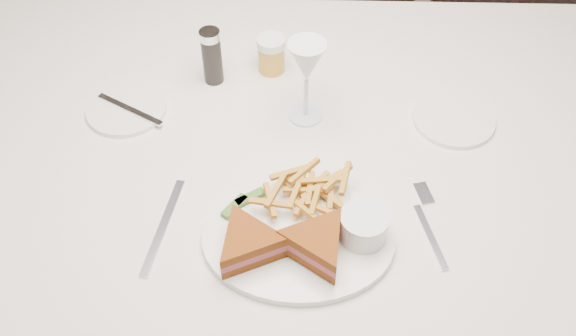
% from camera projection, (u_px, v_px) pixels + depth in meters
% --- Properties ---
extents(ground, '(5.00, 5.00, 0.00)m').
position_uv_depth(ground, '(315.00, 254.00, 1.95)').
color(ground, black).
rests_on(ground, ground).
extents(table, '(1.67, 1.15, 0.75)m').
position_uv_depth(table, '(290.00, 277.00, 1.46)').
color(table, silver).
rests_on(table, ground).
extents(chair_far, '(0.80, 0.77, 0.67)m').
position_uv_depth(chair_far, '(324.00, 38.00, 2.12)').
color(chair_far, '#4A362E').
rests_on(chair_far, ground).
extents(table_setting, '(0.81, 0.61, 0.18)m').
position_uv_depth(table_setting, '(295.00, 179.00, 1.11)').
color(table_setting, white).
rests_on(table_setting, table).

